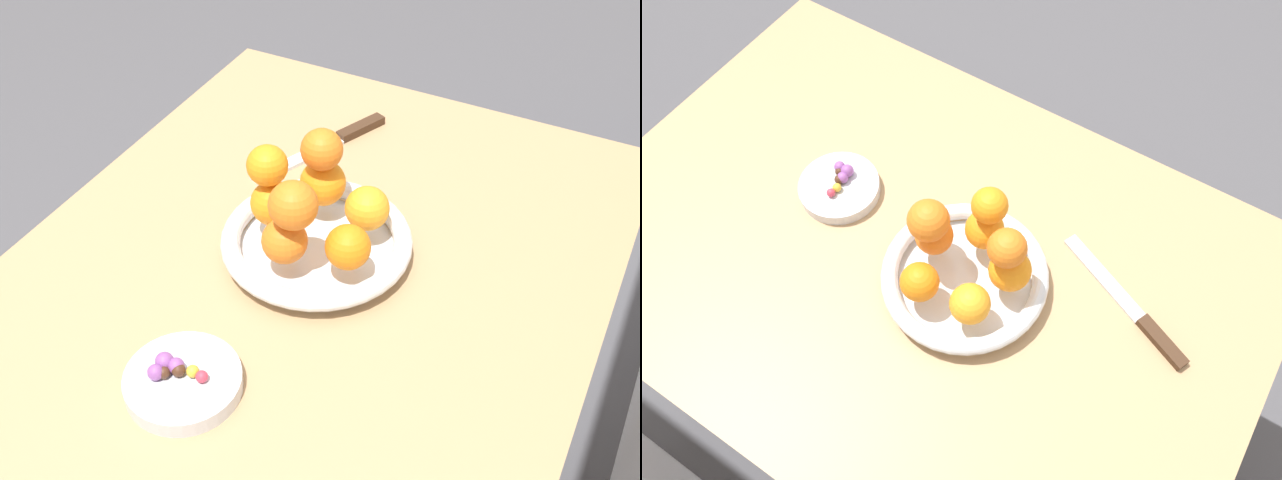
% 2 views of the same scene
% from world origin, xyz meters
% --- Properties ---
extents(ground_plane, '(6.00, 6.00, 0.00)m').
position_xyz_m(ground_plane, '(0.00, 0.00, 0.00)').
color(ground_plane, '#4C4C51').
extents(dining_table, '(1.10, 0.76, 0.74)m').
position_xyz_m(dining_table, '(0.00, 0.00, 0.65)').
color(dining_table, tan).
rests_on(dining_table, ground_plane).
extents(fruit_bowl, '(0.26, 0.26, 0.04)m').
position_xyz_m(fruit_bowl, '(-0.09, 0.00, 0.76)').
color(fruit_bowl, silver).
rests_on(fruit_bowl, dining_table).
extents(candy_dish, '(0.14, 0.14, 0.02)m').
position_xyz_m(candy_dish, '(0.18, -0.03, 0.75)').
color(candy_dish, silver).
rests_on(candy_dish, dining_table).
extents(orange_0, '(0.06, 0.06, 0.06)m').
position_xyz_m(orange_0, '(-0.06, 0.06, 0.81)').
color(orange_0, orange).
rests_on(orange_0, fruit_bowl).
extents(orange_1, '(0.06, 0.06, 0.06)m').
position_xyz_m(orange_1, '(-0.14, 0.05, 0.81)').
color(orange_1, orange).
rests_on(orange_1, fruit_bowl).
extents(orange_2, '(0.06, 0.06, 0.06)m').
position_xyz_m(orange_2, '(-0.16, -0.02, 0.81)').
color(orange_2, orange).
rests_on(orange_2, fruit_bowl).
extents(orange_3, '(0.06, 0.06, 0.06)m').
position_xyz_m(orange_3, '(-0.09, -0.06, 0.81)').
color(orange_3, orange).
rests_on(orange_3, fruit_bowl).
extents(orange_4, '(0.06, 0.06, 0.06)m').
position_xyz_m(orange_4, '(-0.03, -0.01, 0.81)').
color(orange_4, orange).
rests_on(orange_4, fruit_bowl).
extents(orange_5, '(0.06, 0.06, 0.06)m').
position_xyz_m(orange_5, '(-0.15, -0.02, 0.87)').
color(orange_5, orange).
rests_on(orange_5, orange_2).
extents(orange_6, '(0.06, 0.06, 0.06)m').
position_xyz_m(orange_6, '(-0.03, -0.00, 0.87)').
color(orange_6, orange).
rests_on(orange_6, orange_4).
extents(orange_7, '(0.05, 0.05, 0.05)m').
position_xyz_m(orange_7, '(-0.09, -0.07, 0.87)').
color(orange_7, orange).
rests_on(orange_7, orange_3).
extents(candy_ball_0, '(0.01, 0.01, 0.01)m').
position_xyz_m(candy_ball_0, '(0.17, -0.02, 0.77)').
color(candy_ball_0, gold).
rests_on(candy_ball_0, candy_dish).
extents(candy_ball_1, '(0.01, 0.01, 0.01)m').
position_xyz_m(candy_ball_1, '(0.17, -0.01, 0.77)').
color(candy_ball_1, '#C6384C').
rests_on(candy_ball_1, candy_dish).
extents(candy_ball_2, '(0.02, 0.02, 0.02)m').
position_xyz_m(candy_ball_2, '(0.19, -0.06, 0.77)').
color(candy_ball_2, '#8C4C99').
rests_on(candy_ball_2, candy_dish).
extents(candy_ball_3, '(0.02, 0.02, 0.02)m').
position_xyz_m(candy_ball_3, '(0.19, -0.05, 0.77)').
color(candy_ball_3, '#472819').
rests_on(candy_ball_3, candy_dish).
extents(candy_ball_4, '(0.02, 0.02, 0.02)m').
position_xyz_m(candy_ball_4, '(0.17, -0.04, 0.77)').
color(candy_ball_4, '#8C4C99').
rests_on(candy_ball_4, candy_dish).
extents(candy_ball_5, '(0.02, 0.02, 0.02)m').
position_xyz_m(candy_ball_5, '(0.18, -0.04, 0.77)').
color(candy_ball_5, '#472819').
rests_on(candy_ball_5, candy_dish).
extents(candy_ball_6, '(0.02, 0.02, 0.02)m').
position_xyz_m(candy_ball_6, '(0.17, -0.06, 0.77)').
color(candy_ball_6, '#8C4C99').
rests_on(candy_ball_6, candy_dish).
extents(knife, '(0.25, 0.12, 0.01)m').
position_xyz_m(knife, '(-0.33, -0.10, 0.75)').
color(knife, '#3F2819').
rests_on(knife, dining_table).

